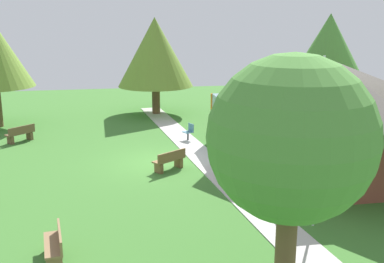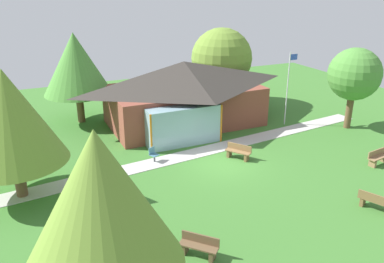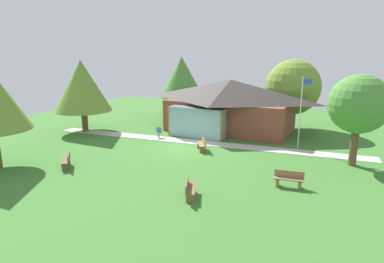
% 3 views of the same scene
% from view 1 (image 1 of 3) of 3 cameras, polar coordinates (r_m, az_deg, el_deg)
% --- Properties ---
extents(ground_plane, '(44.00, 44.00, 0.00)m').
position_cam_1_polar(ground_plane, '(20.53, -3.71, -3.76)').
color(ground_plane, '#3D752D').
extents(pavilion, '(11.37, 7.63, 4.49)m').
position_cam_1_polar(pavilion, '(21.23, 15.29, 2.86)').
color(pavilion, brown).
rests_on(pavilion, ground_plane).
extents(footpath, '(24.96, 4.04, 0.03)m').
position_cam_1_polar(footpath, '(20.81, 1.63, -3.44)').
color(footpath, '#BCB7B2').
rests_on(footpath, ground_plane).
extents(flagpole, '(0.64, 0.08, 5.16)m').
position_cam_1_polar(flagpole, '(14.05, 15.36, -0.46)').
color(flagpole, silver).
rests_on(flagpole, ground_plane).
extents(bench_rear_near_path, '(1.21, 1.49, 0.84)m').
position_cam_1_polar(bench_rear_near_path, '(19.34, -2.76, -3.62)').
color(bench_rear_near_path, brown).
rests_on(bench_rear_near_path, ground_plane).
extents(bench_lawn_far_right, '(1.55, 0.65, 0.84)m').
position_cam_1_polar(bench_lawn_far_right, '(13.03, -16.44, -13.29)').
color(bench_lawn_far_right, olive).
rests_on(bench_lawn_far_right, ground_plane).
extents(bench_front_left, '(1.35, 1.39, 0.84)m').
position_cam_1_polar(bench_front_left, '(25.19, -20.27, -0.31)').
color(bench_front_left, brown).
rests_on(bench_front_left, ground_plane).
extents(patio_chair_west, '(0.59, 0.59, 0.86)m').
position_cam_1_polar(patio_chair_west, '(23.96, -0.38, -0.10)').
color(patio_chair_west, teal).
rests_on(patio_chair_west, ground_plane).
extents(tree_east_hedge, '(3.52, 3.52, 5.57)m').
position_cam_1_polar(tree_east_hedge, '(9.73, 12.08, -1.04)').
color(tree_east_hedge, brown).
rests_on(tree_east_hedge, ground_plane).
extents(tree_west_hedge, '(4.83, 4.83, 6.19)m').
position_cam_1_polar(tree_west_hedge, '(30.14, -4.54, 9.66)').
color(tree_west_hedge, brown).
rests_on(tree_west_hedge, ground_plane).
extents(tree_behind_pavilion_left, '(4.74, 4.74, 6.40)m').
position_cam_1_polar(tree_behind_pavilion_left, '(28.46, 16.39, 9.40)').
color(tree_behind_pavilion_left, brown).
rests_on(tree_behind_pavilion_left, ground_plane).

